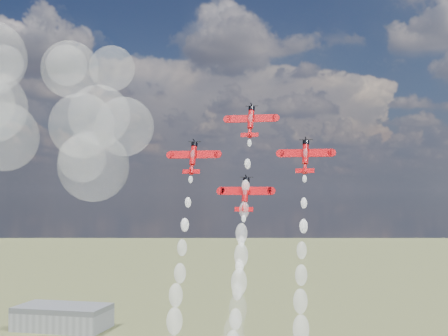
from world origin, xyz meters
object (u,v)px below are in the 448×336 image
plane_lead (251,121)px  plane_right (305,156)px  plane_left (193,157)px  hangar (63,317)px  plane_slot (245,194)px

plane_lead → plane_right: bearing=-14.5°
plane_left → hangar: bearing=125.8°
plane_right → hangar: bearing=131.4°
hangar → plane_slot: size_ratio=4.09×
plane_left → plane_slot: size_ratio=1.00×
hangar → plane_right: (152.56, -172.81, 79.18)m
plane_left → plane_lead: bearing=14.5°
hangar → plane_lead: (138.70, -169.23, 88.19)m
plane_left → plane_right: bearing=0.0°
plane_lead → plane_slot: plane_lead is taller
plane_lead → plane_right: (13.86, -3.58, -9.02)m
plane_right → plane_slot: 16.92m
plane_left → plane_slot: (13.86, -3.58, -9.02)m
hangar → plane_slot: plane_slot is taller
hangar → plane_left: (124.84, -172.81, 79.18)m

